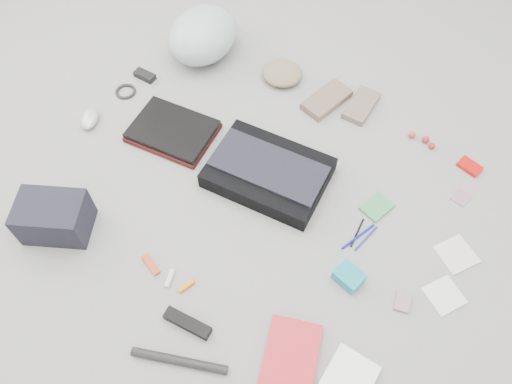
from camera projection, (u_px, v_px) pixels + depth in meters
The scene contains 32 objects.
ground_plane at pixel (256, 199), 1.84m from camera, with size 4.00×4.00×0.00m, color gray.
messenger_bag at pixel (268, 173), 1.86m from camera, with size 0.43×0.31×0.07m, color black.
bag_flap at pixel (268, 166), 1.83m from camera, with size 0.42×0.19×0.01m, color black.
laptop_sleeve at pixel (173, 133), 2.00m from camera, with size 0.32×0.24×0.02m, color #461311.
laptop at pixel (172, 129), 1.98m from camera, with size 0.32×0.23×0.02m, color black.
bike_helmet at pixel (203, 35), 2.18m from camera, with size 0.28×0.35×0.21m, color #B0C9C9.
beanie at pixel (282, 73), 2.15m from camera, with size 0.17×0.17×0.06m, color #8E7B58.
mitten_left at pixel (327, 100), 2.09m from camera, with size 0.11×0.21×0.03m, color #7B6050.
mitten_right at pixel (361, 106), 2.07m from camera, with size 0.09×0.19×0.03m, color #7C665C.
power_brick at pixel (145, 76), 2.17m from camera, with size 0.09×0.04×0.03m, color black.
cable_coil at pixel (126, 91), 2.13m from camera, with size 0.09×0.09×0.01m, color black.
mouse at pixel (90, 119), 2.02m from camera, with size 0.07×0.11×0.04m, color #B8B8B8.
camera_bag at pixel (54, 217), 1.71m from camera, with size 0.23×0.16×0.15m, color black.
multitool at pixel (151, 265), 1.69m from camera, with size 0.09×0.02×0.01m, color red.
toiletry_tube_white at pixel (170, 278), 1.66m from camera, with size 0.02×0.02×0.06m, color silver.
toiletry_tube_orange at pixel (186, 286), 1.65m from camera, with size 0.02×0.02×0.06m, color orange.
u_lock at pixel (188, 323), 1.57m from camera, with size 0.16×0.04×0.03m, color black.
bike_pump at pixel (179, 361), 1.51m from camera, with size 0.03×0.03×0.30m, color black.
book_red at pixel (290, 358), 1.52m from camera, with size 0.16×0.24×0.03m, color red.
notepad at pixel (377, 207), 1.82m from camera, with size 0.08×0.11×0.01m, color #388A51.
pen_blue at pixel (358, 237), 1.75m from camera, with size 0.01×0.01×0.15m, color #0C148C.
pen_black at pixel (357, 233), 1.76m from camera, with size 0.01×0.01×0.12m, color black.
pen_navy at pixel (366, 239), 1.75m from camera, with size 0.01×0.01×0.13m, color navy.
accordion_wallet at pixel (349, 277), 1.65m from camera, with size 0.09×0.07×0.05m, color teal.
card_deck at pixel (403, 301), 1.62m from camera, with size 0.05×0.07×0.01m, color gray.
napkin_top at pixel (456, 254), 1.72m from camera, with size 0.12×0.12×0.01m, color silver.
napkin_bottom at pixel (444, 295), 1.64m from camera, with size 0.11×0.11×0.01m, color silver.
lollipop_a at pixel (412, 135), 1.99m from camera, with size 0.03×0.03×0.03m, color #C23C21.
lollipop_b at pixel (426, 140), 1.98m from camera, with size 0.03×0.03×0.03m, color #A31D23.
lollipop_c at pixel (432, 146), 1.96m from camera, with size 0.03×0.03×0.03m, color maroon.
altoids_tin at pixel (470, 167), 1.91m from camera, with size 0.09×0.05×0.02m, color red.
stamp_sheet at pixel (461, 197), 1.84m from camera, with size 0.05×0.07×0.00m, color #A57390.
Camera 1 is at (0.48, -0.85, 1.56)m, focal length 35.00 mm.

